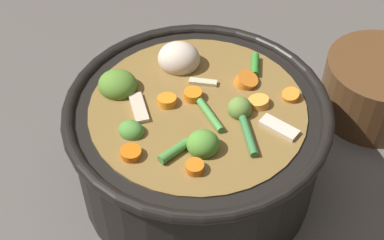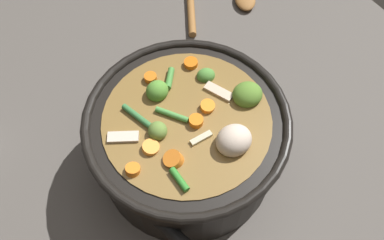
{
  "view_description": "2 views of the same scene",
  "coord_description": "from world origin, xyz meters",
  "views": [
    {
      "loc": [
        0.41,
        0.06,
        0.54
      ],
      "look_at": [
        0.01,
        -0.0,
        0.12
      ],
      "focal_mm": 50.26,
      "sensor_mm": 36.0,
      "label": 1
    },
    {
      "loc": [
        -0.24,
        0.13,
        0.57
      ],
      "look_at": [
        0.01,
        -0.01,
        0.1
      ],
      "focal_mm": 34.96,
      "sensor_mm": 36.0,
      "label": 2
    }
  ],
  "objects": [
    {
      "name": "small_saucepan",
      "position": [
        -0.16,
        0.22,
        0.04
      ],
      "size": [
        0.18,
        0.24,
        0.08
      ],
      "color": "brown",
      "rests_on": "ground_plane"
    },
    {
      "name": "ground_plane",
      "position": [
        0.0,
        0.0,
        0.0
      ],
      "size": [
        1.1,
        1.1,
        0.0
      ],
      "primitive_type": "plane",
      "color": "#514C47"
    },
    {
      "name": "cooking_pot",
      "position": [
        -0.0,
        -0.0,
        0.07
      ],
      "size": [
        0.3,
        0.3,
        0.16
      ],
      "color": "black",
      "rests_on": "ground_plane"
    }
  ]
}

